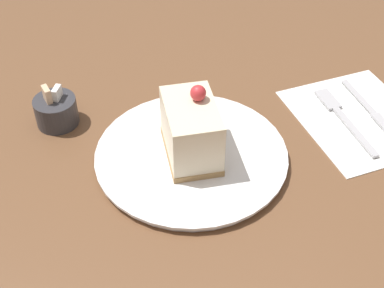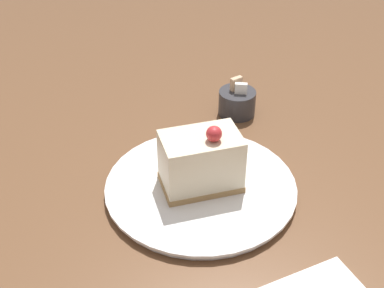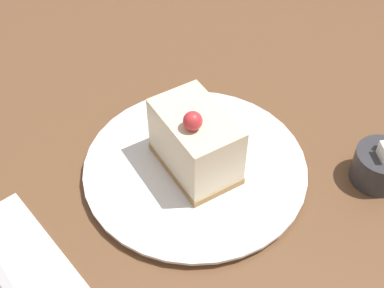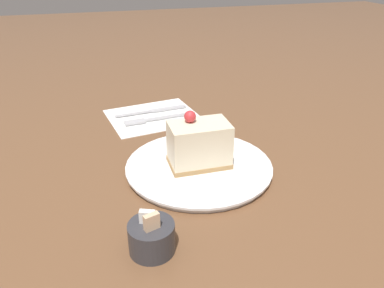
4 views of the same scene
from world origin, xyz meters
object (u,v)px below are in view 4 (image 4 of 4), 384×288
plate (199,167)px  fork (152,119)px  cake_slice (199,144)px  knife (158,110)px  sugar_bowl (152,237)px

plate → fork: 0.24m
cake_slice → fork: (0.24, 0.04, -0.05)m
plate → knife: size_ratio=1.48×
cake_slice → sugar_bowl: size_ratio=1.66×
cake_slice → knife: 0.29m
plate → sugar_bowl: sugar_bowl is taller
knife → sugar_bowl: bearing=161.5°
cake_slice → fork: 0.24m
fork → sugar_bowl: 0.42m
plate → knife: (0.29, 0.02, -0.00)m
plate → cake_slice: 0.05m
cake_slice → fork: bearing=10.1°
fork → knife: size_ratio=0.90×
fork → cake_slice: bearing=-176.4°
plate → cake_slice: size_ratio=2.47×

